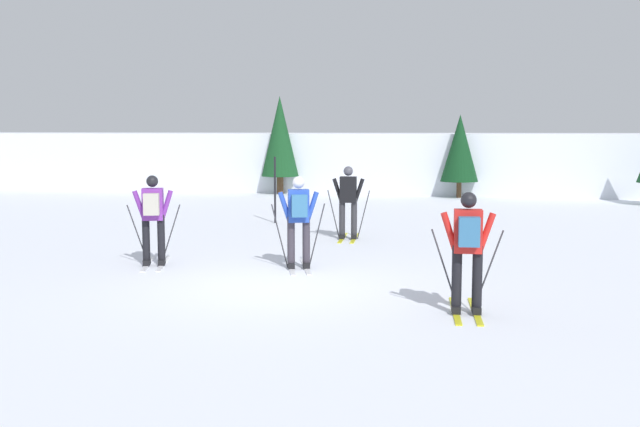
% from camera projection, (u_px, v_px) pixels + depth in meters
% --- Properties ---
extents(ground_plane, '(120.00, 120.00, 0.00)m').
position_uv_depth(ground_plane, '(277.00, 286.00, 12.18)').
color(ground_plane, silver).
extents(far_snow_ridge, '(80.00, 7.99, 2.38)m').
position_uv_depth(far_snow_ridge, '(403.00, 161.00, 32.50)').
color(far_snow_ridge, silver).
rests_on(far_snow_ridge, ground).
extents(skier_black, '(1.00, 1.62, 1.71)m').
position_uv_depth(skier_black, '(348.00, 200.00, 17.26)').
color(skier_black, gold).
rests_on(skier_black, ground).
extents(skier_blue, '(0.96, 1.64, 1.71)m').
position_uv_depth(skier_blue, '(299.00, 218.00, 13.58)').
color(skier_blue, silver).
rests_on(skier_blue, ground).
extents(skier_purple, '(0.96, 1.64, 1.71)m').
position_uv_depth(skier_purple, '(153.00, 216.00, 13.87)').
color(skier_purple, silver).
rests_on(skier_purple, ground).
extents(skier_red, '(1.00, 1.63, 1.71)m').
position_uv_depth(skier_red, '(468.00, 247.00, 10.22)').
color(skier_red, gold).
rests_on(skier_red, ground).
extents(trail_marker_pole, '(0.06, 0.06, 1.82)m').
position_uv_depth(trail_marker_pole, '(275.00, 190.00, 20.29)').
color(trail_marker_pole, black).
rests_on(trail_marker_pole, ground).
extents(conifer_far_left, '(1.48, 1.48, 3.86)m').
position_uv_depth(conifer_far_left, '(280.00, 137.00, 29.21)').
color(conifer_far_left, '#513823').
rests_on(conifer_far_left, ground).
extents(conifer_far_centre, '(1.40, 1.40, 3.11)m').
position_uv_depth(conifer_far_centre, '(460.00, 148.00, 27.64)').
color(conifer_far_centre, '#513823').
rests_on(conifer_far_centre, ground).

